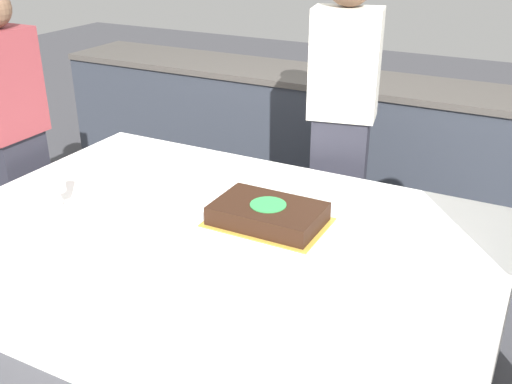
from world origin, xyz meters
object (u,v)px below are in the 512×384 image
(plate_stack, at_px, (106,184))
(person_cutting_cake, at_px, (341,125))
(cake, at_px, (268,214))
(person_seated_left, at_px, (14,141))
(wine_glass, at_px, (58,180))

(plate_stack, height_order, person_cutting_cake, person_cutting_cake)
(cake, bearing_deg, plate_stack, -176.06)
(cake, bearing_deg, person_seated_left, 178.11)
(wine_glass, bearing_deg, plate_stack, 81.05)
(wine_glass, bearing_deg, person_seated_left, 151.97)
(cake, relative_size, person_cutting_cake, 0.28)
(cake, xyz_separation_m, plate_stack, (-0.79, -0.05, -0.01))
(wine_glass, distance_m, person_cutting_cake, 1.39)
(wine_glass, xyz_separation_m, person_cutting_cake, (0.83, 1.11, 0.04))
(plate_stack, xyz_separation_m, person_seated_left, (-0.68, 0.10, 0.06))
(cake, relative_size, person_seated_left, 0.30)
(plate_stack, relative_size, person_cutting_cake, 0.12)
(cake, distance_m, plate_stack, 0.79)
(cake, distance_m, person_seated_left, 1.47)
(person_cutting_cake, bearing_deg, wine_glass, 41.66)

